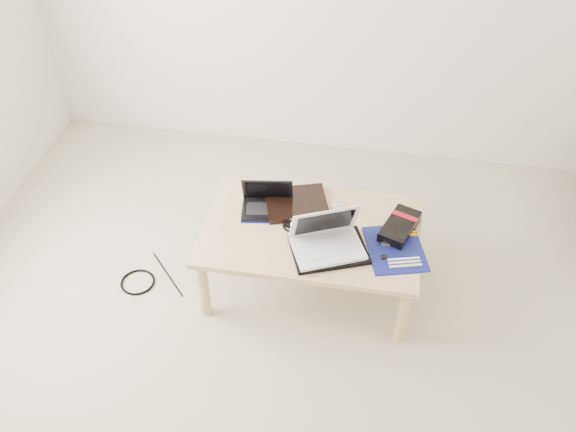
% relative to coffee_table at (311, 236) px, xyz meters
% --- Properties ---
extents(ground, '(4.00, 4.00, 0.00)m').
position_rel_coffee_table_xyz_m(ground, '(0.04, -0.72, -0.35)').
color(ground, '#BFB59A').
rests_on(ground, ground).
extents(room_shell, '(4.20, 4.20, 2.70)m').
position_rel_coffee_table_xyz_m(room_shell, '(0.04, -0.72, 1.32)').
color(room_shell, silver).
rests_on(room_shell, ground).
extents(coffee_table, '(1.10, 0.70, 0.40)m').
position_rel_coffee_table_xyz_m(coffee_table, '(0.00, 0.00, 0.00)').
color(coffee_table, '#DCB684').
rests_on(coffee_table, ground).
extents(book, '(0.38, 0.35, 0.03)m').
position_rel_coffee_table_xyz_m(book, '(-0.10, 0.16, 0.06)').
color(book, black).
rests_on(book, coffee_table).
extents(netbook, '(0.29, 0.23, 0.18)m').
position_rel_coffee_table_xyz_m(netbook, '(-0.25, 0.11, 0.09)').
color(netbook, black).
rests_on(netbook, coffee_table).
extents(tablet, '(0.29, 0.26, 0.01)m').
position_rel_coffee_table_xyz_m(tablet, '(0.01, 0.04, 0.05)').
color(tablet, black).
rests_on(tablet, coffee_table).
extents(remote, '(0.14, 0.24, 0.02)m').
position_rel_coffee_table_xyz_m(remote, '(0.15, 0.09, 0.06)').
color(remote, silver).
rests_on(remote, coffee_table).
extents(neoprene_sleeve, '(0.43, 0.37, 0.02)m').
position_rel_coffee_table_xyz_m(neoprene_sleeve, '(0.11, -0.14, 0.06)').
color(neoprene_sleeve, black).
rests_on(neoprene_sleeve, coffee_table).
extents(white_laptop, '(0.40, 0.35, 0.23)m').
position_rel_coffee_table_xyz_m(white_laptop, '(0.09, -0.13, 0.12)').
color(white_laptop, white).
rests_on(white_laptop, neoprene_sleeve).
extents(motherboard, '(0.35, 0.40, 0.02)m').
position_rel_coffee_table_xyz_m(motherboard, '(0.43, -0.07, 0.05)').
color(motherboard, '#0D1054').
rests_on(motherboard, coffee_table).
extents(gpu_box, '(0.22, 0.29, 0.06)m').
position_rel_coffee_table_xyz_m(gpu_box, '(0.44, 0.06, 0.08)').
color(gpu_box, black).
rests_on(gpu_box, coffee_table).
extents(cable_coil, '(0.12, 0.12, 0.01)m').
position_rel_coffee_table_xyz_m(cable_coil, '(-0.10, 0.00, 0.05)').
color(cable_coil, black).
rests_on(cable_coil, coffee_table).
extents(floor_cable_coil, '(0.24, 0.24, 0.01)m').
position_rel_coffee_table_xyz_m(floor_cable_coil, '(-0.93, -0.17, -0.34)').
color(floor_cable_coil, black).
rests_on(floor_cable_coil, ground).
extents(floor_cable_trail, '(0.26, 0.29, 0.01)m').
position_rel_coffee_table_xyz_m(floor_cable_trail, '(-0.78, -0.08, -0.35)').
color(floor_cable_trail, black).
rests_on(floor_cable_trail, ground).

